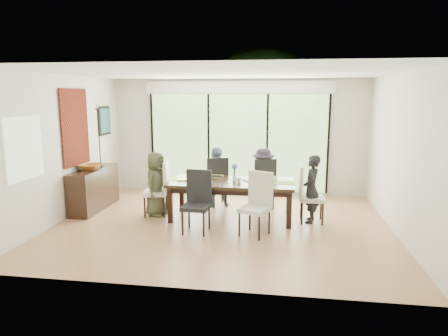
# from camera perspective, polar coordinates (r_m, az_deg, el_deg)

# --- Properties ---
(floor) EXTENTS (6.00, 5.00, 0.01)m
(floor) POSITION_cam_1_polar(r_m,az_deg,el_deg) (7.37, -0.29, -8.05)
(floor) COLOR brown
(floor) RESTS_ON ground
(ceiling) EXTENTS (6.00, 5.00, 0.01)m
(ceiling) POSITION_cam_1_polar(r_m,az_deg,el_deg) (7.00, -0.31, 13.48)
(ceiling) COLOR white
(ceiling) RESTS_ON wall_back
(wall_back) EXTENTS (6.00, 0.02, 2.70)m
(wall_back) POSITION_cam_1_polar(r_m,az_deg,el_deg) (9.53, 1.99, 4.51)
(wall_back) COLOR beige
(wall_back) RESTS_ON floor
(wall_front) EXTENTS (6.00, 0.02, 2.70)m
(wall_front) POSITION_cam_1_polar(r_m,az_deg,el_deg) (4.63, -5.00, -1.87)
(wall_front) COLOR silver
(wall_front) RESTS_ON floor
(wall_left) EXTENTS (0.02, 5.00, 2.70)m
(wall_left) POSITION_cam_1_polar(r_m,az_deg,el_deg) (8.08, -21.93, 2.69)
(wall_left) COLOR beige
(wall_left) RESTS_ON floor
(wall_right) EXTENTS (0.02, 5.00, 2.70)m
(wall_right) POSITION_cam_1_polar(r_m,az_deg,el_deg) (7.25, 23.95, 1.74)
(wall_right) COLOR white
(wall_right) RESTS_ON floor
(glass_doors) EXTENTS (4.20, 0.02, 2.30)m
(glass_doors) POSITION_cam_1_polar(r_m,az_deg,el_deg) (9.51, 1.96, 3.59)
(glass_doors) COLOR #598C3F
(glass_doors) RESTS_ON wall_back
(blinds_header) EXTENTS (4.40, 0.06, 0.28)m
(blinds_header) POSITION_cam_1_polar(r_m,az_deg,el_deg) (9.43, 2.00, 11.44)
(blinds_header) COLOR white
(blinds_header) RESTS_ON wall_back
(mullion_a) EXTENTS (0.05, 0.04, 2.30)m
(mullion_a) POSITION_cam_1_polar(r_m,az_deg,el_deg) (9.95, -10.17, 3.74)
(mullion_a) COLOR black
(mullion_a) RESTS_ON wall_back
(mullion_b) EXTENTS (0.05, 0.04, 2.30)m
(mullion_b) POSITION_cam_1_polar(r_m,az_deg,el_deg) (9.60, -2.21, 3.65)
(mullion_b) COLOR black
(mullion_b) RESTS_ON wall_back
(mullion_c) EXTENTS (0.05, 0.04, 2.30)m
(mullion_c) POSITION_cam_1_polar(r_m,az_deg,el_deg) (9.45, 6.18, 3.49)
(mullion_c) COLOR black
(mullion_c) RESTS_ON wall_back
(mullion_d) EXTENTS (0.05, 0.04, 2.30)m
(mullion_d) POSITION_cam_1_polar(r_m,az_deg,el_deg) (9.50, 14.66, 3.24)
(mullion_d) COLOR black
(mullion_d) RESTS_ON wall_back
(side_window) EXTENTS (0.02, 0.90, 1.00)m
(side_window) POSITION_cam_1_polar(r_m,az_deg,el_deg) (7.04, -26.61, 2.53)
(side_window) COLOR #8CAD7F
(side_window) RESTS_ON wall_left
(deck) EXTENTS (6.00, 1.80, 0.10)m
(deck) POSITION_cam_1_polar(r_m,az_deg,el_deg) (10.64, 2.48, -2.52)
(deck) COLOR brown
(deck) RESTS_ON ground
(rail_top) EXTENTS (6.00, 0.08, 0.06)m
(rail_top) POSITION_cam_1_polar(r_m,az_deg,el_deg) (11.30, 2.93, 1.35)
(rail_top) COLOR brown
(rail_top) RESTS_ON deck
(foliage_left) EXTENTS (3.20, 3.20, 3.20)m
(foliage_left) POSITION_cam_1_polar(r_m,az_deg,el_deg) (12.48, -4.89, 6.30)
(foliage_left) COLOR #14380F
(foliage_left) RESTS_ON ground
(foliage_mid) EXTENTS (4.00, 4.00, 4.00)m
(foliage_mid) POSITION_cam_1_polar(r_m,az_deg,el_deg) (12.74, 5.49, 7.99)
(foliage_mid) COLOR #14380F
(foliage_mid) RESTS_ON ground
(foliage_right) EXTENTS (2.80, 2.80, 2.80)m
(foliage_right) POSITION_cam_1_polar(r_m,az_deg,el_deg) (12.01, 13.88, 5.01)
(foliage_right) COLOR #14380F
(foliage_right) RESTS_ON ground
(foliage_far) EXTENTS (3.60, 3.60, 3.60)m
(foliage_far) POSITION_cam_1_polar(r_m,az_deg,el_deg) (13.53, 1.37, 7.42)
(foliage_far) COLOR #14380F
(foliage_far) RESTS_ON ground
(table_top) EXTENTS (2.33, 1.07, 0.06)m
(table_top) POSITION_cam_1_polar(r_m,az_deg,el_deg) (7.53, 1.09, -2.10)
(table_top) COLOR black
(table_top) RESTS_ON floor
(table_apron) EXTENTS (2.14, 0.88, 0.10)m
(table_apron) POSITION_cam_1_polar(r_m,az_deg,el_deg) (7.55, 1.08, -2.75)
(table_apron) COLOR black
(table_apron) RESTS_ON floor
(table_leg_fl) EXTENTS (0.09, 0.09, 0.67)m
(table_leg_fl) POSITION_cam_1_polar(r_m,az_deg,el_deg) (7.42, -7.69, -5.28)
(table_leg_fl) COLOR black
(table_leg_fl) RESTS_ON floor
(table_leg_fr) EXTENTS (0.09, 0.09, 0.67)m
(table_leg_fr) POSITION_cam_1_polar(r_m,az_deg,el_deg) (7.15, 9.30, -5.94)
(table_leg_fr) COLOR black
(table_leg_fr) RESTS_ON floor
(table_leg_bl) EXTENTS (0.09, 0.09, 0.67)m
(table_leg_bl) POSITION_cam_1_polar(r_m,az_deg,el_deg) (8.22, -6.04, -3.68)
(table_leg_bl) COLOR black
(table_leg_bl) RESTS_ON floor
(table_leg_br) EXTENTS (0.09, 0.09, 0.67)m
(table_leg_br) POSITION_cam_1_polar(r_m,az_deg,el_deg) (7.97, 9.22, -4.21)
(table_leg_br) COLOR black
(table_leg_br) RESTS_ON floor
(chair_left_end) EXTENTS (0.52, 0.52, 1.07)m
(chair_left_end) POSITION_cam_1_polar(r_m,az_deg,el_deg) (7.89, -9.80, -2.89)
(chair_left_end) COLOR white
(chair_left_end) RESTS_ON floor
(chair_right_end) EXTENTS (0.45, 0.45, 1.07)m
(chair_right_end) POSITION_cam_1_polar(r_m,az_deg,el_deg) (7.53, 12.50, -3.64)
(chair_right_end) COLOR beige
(chair_right_end) RESTS_ON floor
(chair_far_left) EXTENTS (0.58, 0.58, 1.07)m
(chair_far_left) POSITION_cam_1_polar(r_m,az_deg,el_deg) (8.45, -1.21, -1.86)
(chair_far_left) COLOR black
(chair_far_left) RESTS_ON floor
(chair_far_right) EXTENTS (0.55, 0.55, 1.07)m
(chair_far_right) POSITION_cam_1_polar(r_m,az_deg,el_deg) (8.34, 5.58, -2.06)
(chair_far_right) COLOR black
(chair_far_right) RESTS_ON floor
(chair_near_left) EXTENTS (0.48, 0.48, 1.07)m
(chair_near_left) POSITION_cam_1_polar(r_m,az_deg,el_deg) (6.82, -4.05, -4.89)
(chair_near_left) COLOR black
(chair_near_left) RESTS_ON floor
(chair_near_right) EXTENTS (0.59, 0.59, 1.07)m
(chair_near_right) POSITION_cam_1_polar(r_m,az_deg,el_deg) (6.68, 4.40, -5.22)
(chair_near_right) COLOR beige
(chair_near_right) RESTS_ON floor
(person_left_end) EXTENTS (0.47, 0.64, 1.25)m
(person_left_end) POSITION_cam_1_polar(r_m,az_deg,el_deg) (7.87, -9.68, -2.25)
(person_left_end) COLOR #3C442D
(person_left_end) RESTS_ON floor
(person_right_end) EXTENTS (0.43, 0.62, 1.25)m
(person_right_end) POSITION_cam_1_polar(r_m,az_deg,el_deg) (7.51, 12.38, -2.95)
(person_right_end) COLOR black
(person_right_end) RESTS_ON floor
(person_far_left) EXTENTS (0.65, 0.48, 1.25)m
(person_far_left) POSITION_cam_1_polar(r_m,az_deg,el_deg) (8.41, -1.24, -1.27)
(person_far_left) COLOR #7790AC
(person_far_left) RESTS_ON floor
(person_far_right) EXTENTS (0.62, 0.42, 1.25)m
(person_far_right) POSITION_cam_1_polar(r_m,az_deg,el_deg) (8.30, 5.59, -1.47)
(person_far_right) COLOR #271E2D
(person_far_right) RESTS_ON floor
(placemat_left) EXTENTS (0.43, 0.31, 0.01)m
(placemat_left) POSITION_cam_1_polar(r_m,az_deg,el_deg) (7.70, -5.95, -1.63)
(placemat_left) COLOR #A3BA42
(placemat_left) RESTS_ON table_top
(placemat_right) EXTENTS (0.43, 0.31, 0.01)m
(placemat_right) POSITION_cam_1_polar(r_m,az_deg,el_deg) (7.46, 8.35, -2.07)
(placemat_right) COLOR #699D38
(placemat_right) RESTS_ON table_top
(placemat_far_l) EXTENTS (0.43, 0.31, 0.01)m
(placemat_far_l) POSITION_cam_1_polar(r_m,az_deg,el_deg) (7.97, -1.75, -1.15)
(placemat_far_l) COLOR #93B842
(placemat_far_l) RESTS_ON table_top
(placemat_far_r) EXTENTS (0.43, 0.31, 0.01)m
(placemat_far_r) POSITION_cam_1_polar(r_m,az_deg,el_deg) (7.86, 5.44, -1.36)
(placemat_far_r) COLOR #72A73B
(placemat_far_r) RESTS_ON table_top
(placemat_paper) EXTENTS (0.43, 0.31, 0.01)m
(placemat_paper) POSITION_cam_1_polar(r_m,az_deg,el_deg) (7.32, -3.49, -2.22)
(placemat_paper) COLOR white
(placemat_paper) RESTS_ON table_top
(tablet_far_l) EXTENTS (0.25, 0.18, 0.01)m
(tablet_far_l) POSITION_cam_1_polar(r_m,az_deg,el_deg) (7.91, -1.11, -1.18)
(tablet_far_l) COLOR black
(tablet_far_l) RESTS_ON table_top
(tablet_far_r) EXTENTS (0.23, 0.17, 0.01)m
(tablet_far_r) POSITION_cam_1_polar(r_m,az_deg,el_deg) (7.82, 5.05, -1.37)
(tablet_far_r) COLOR black
(tablet_far_r) RESTS_ON table_top
(papers) EXTENTS (0.29, 0.21, 0.00)m
(papers) POSITION_cam_1_polar(r_m,az_deg,el_deg) (7.42, 6.41, -2.11)
(papers) COLOR white
(papers) RESTS_ON table_top
(platter_base) EXTENTS (0.25, 0.25, 0.02)m
(platter_base) POSITION_cam_1_polar(r_m,az_deg,el_deg) (7.32, -3.49, -2.11)
(platter_base) COLOR white
(platter_base) RESTS_ON table_top
(platter_snacks) EXTENTS (0.19, 0.19, 0.01)m
(platter_snacks) POSITION_cam_1_polar(r_m,az_deg,el_deg) (7.31, -3.49, -1.97)
(platter_snacks) COLOR #CA5417
(platter_snacks) RESTS_ON table_top
(vase) EXTENTS (0.08, 0.08, 0.12)m
(vase) POSITION_cam_1_polar(r_m,az_deg,el_deg) (7.55, 1.51, -1.38)
(vase) COLOR silver
(vase) RESTS_ON table_top
(hyacinth_stems) EXTENTS (0.04, 0.04, 0.16)m
(hyacinth_stems) POSITION_cam_1_polar(r_m,az_deg,el_deg) (7.53, 1.52, -0.51)
(hyacinth_stems) COLOR #337226
(hyacinth_stems) RESTS_ON table_top
(hyacinth_blooms) EXTENTS (0.11, 0.11, 0.11)m
(hyacinth_blooms) POSITION_cam_1_polar(r_m,az_deg,el_deg) (7.51, 1.52, 0.22)
(hyacinth_blooms) COLOR #4A5CB9
(hyacinth_blooms) RESTS_ON table_top
(laptop) EXTENTS (0.37, 0.29, 0.03)m
(laptop) POSITION_cam_1_polar(r_m,az_deg,el_deg) (7.58, -5.40, -1.74)
(laptop) COLOR silver
(laptop) RESTS_ON table_top
(cup_a) EXTENTS (0.17, 0.17, 0.09)m
(cup_a) POSITION_cam_1_polar(r_m,az_deg,el_deg) (7.77, -3.90, -1.15)
(cup_a) COLOR white
(cup_a) RESTS_ON table_top
(cup_b) EXTENTS (0.14, 0.14, 0.09)m
(cup_b) POSITION_cam_1_polar(r_m,az_deg,el_deg) (7.40, 2.14, -1.74)
(cup_b) COLOR white
(cup_b) RESTS_ON table_top
(cup_c) EXTENTS (0.16, 0.16, 0.09)m
(cup_c) POSITION_cam_1_polar(r_m,az_deg,el_deg) (7.55, 7.22, -1.55)
(cup_c) COLOR white
(cup_c) RESTS_ON table_top
(book) EXTENTS (0.26, 0.27, 0.02)m
(book) POSITION_cam_1_polar(r_m,az_deg,el_deg) (7.54, 3.02, -1.79)
(book) COLOR white
(book) RESTS_ON table_top
(sideboard) EXTENTS (0.42, 1.50, 0.85)m
(sideboard) POSITION_cam_1_polar(r_m,az_deg,el_deg) (8.65, -18.05, -2.85)
(sideboard) COLOR black
(sideboard) RESTS_ON floor
(bowl) EXTENTS (0.45, 0.45, 0.11)m
(bowl) POSITION_cam_1_polar(r_m,az_deg,el_deg) (8.47, -18.53, 0.15)
(bowl) COLOR #985521
(bowl) RESTS_ON sideboard
(candlestick_base) EXTENTS (0.09, 0.09, 0.04)m
(candlestick_base) POSITION_cam_1_polar(r_m,az_deg,el_deg) (8.87, -17.21, 0.44)
(candlestick_base) COLOR black
(candlestick_base) RESTS_ON sideboard
(candlestick_shaft) EXTENTS (0.02, 0.02, 1.17)m
(candlestick_shaft) POSITION_cam_1_polar(r_m,az_deg,el_deg) (8.80, -17.42, 4.24)
(candlestick_shaft) COLOR black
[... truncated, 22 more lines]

